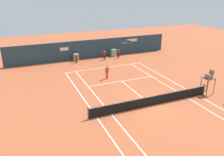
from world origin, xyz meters
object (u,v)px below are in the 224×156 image
(ball_kid_left_post, at_px, (118,53))
(tennis_ball_mid_court, at_px, (120,75))
(ball_kid_centre_post, at_px, (104,55))
(ball_kid_right_post, at_px, (76,58))
(player_on_baseline, at_px, (107,71))
(umpire_chair, at_px, (209,78))

(ball_kid_left_post, height_order, tennis_ball_mid_court, ball_kid_left_post)
(ball_kid_centre_post, distance_m, ball_kid_right_post, 4.25)
(ball_kid_centre_post, xyz_separation_m, tennis_ball_mid_court, (-0.68, -6.95, -0.74))
(ball_kid_left_post, distance_m, ball_kid_right_post, 6.53)
(player_on_baseline, bearing_deg, tennis_ball_mid_court, -174.90)
(ball_kid_centre_post, xyz_separation_m, ball_kid_right_post, (-4.25, 0.00, -0.02))
(ball_kid_centre_post, bearing_deg, ball_kid_right_post, 7.07)
(tennis_ball_mid_court, bearing_deg, ball_kid_right_post, 117.20)
(player_on_baseline, relative_size, tennis_ball_mid_court, 25.94)
(umpire_chair, relative_size, ball_kid_left_post, 1.77)
(umpire_chair, relative_size, ball_kid_right_post, 1.88)
(umpire_chair, distance_m, ball_kid_left_post, 15.40)
(umpire_chair, height_order, ball_kid_centre_post, umpire_chair)
(ball_kid_centre_post, height_order, ball_kid_right_post, ball_kid_centre_post)
(player_on_baseline, height_order, ball_kid_centre_post, player_on_baseline)
(player_on_baseline, relative_size, ball_kid_left_post, 1.27)
(ball_kid_right_post, bearing_deg, tennis_ball_mid_court, 127.00)
(ball_kid_right_post, xyz_separation_m, tennis_ball_mid_court, (3.57, -6.95, -0.72))
(umpire_chair, xyz_separation_m, ball_kid_left_post, (-2.89, 15.11, -0.86))
(player_on_baseline, xyz_separation_m, tennis_ball_mid_court, (1.89, 0.47, -0.89))
(ball_kid_left_post, bearing_deg, ball_kid_right_post, -4.37)
(umpire_chair, relative_size, player_on_baseline, 1.39)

